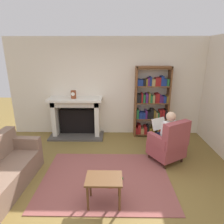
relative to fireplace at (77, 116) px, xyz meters
The scene contains 10 objects.
ground 2.54m from the fireplace, 68.30° to the right, with size 14.00×14.00×0.00m, color olive.
back_wall 1.22m from the fireplace, 15.29° to the left, with size 5.60×0.10×2.70m, color silver.
area_rug 2.28m from the fireplace, 65.41° to the right, with size 2.40×1.80×0.01m, color brown.
fireplace is the anchor object (origin of this frame).
mantel_clock 0.64m from the fireplace, 105.96° to the right, with size 0.14×0.14×0.21m.
bookshelf 2.13m from the fireplace, ahead, with size 0.93×0.32×1.95m.
armchair_reading 2.63m from the fireplace, 31.40° to the right, with size 0.87×0.86×0.97m.
seated_reader 2.52m from the fireplace, 30.16° to the right, with size 0.54×0.59×1.14m.
side_table 2.79m from the fireplace, 70.76° to the right, with size 0.56×0.39×0.47m.
scattered_books 2.43m from the fireplace, 63.79° to the right, with size 0.40×0.34×0.04m.
Camera 1 is at (0.16, -2.82, 2.31)m, focal length 30.89 mm.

